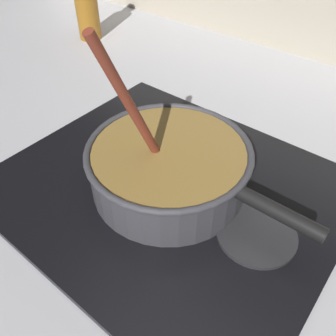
% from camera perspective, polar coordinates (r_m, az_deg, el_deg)
% --- Properties ---
extents(ground, '(2.40, 1.60, 0.04)m').
position_cam_1_polar(ground, '(0.57, -7.95, -11.98)').
color(ground, '#B7B7BC').
extents(hob_plate, '(0.56, 0.48, 0.01)m').
position_cam_1_polar(hob_plate, '(0.61, 0.00, -3.12)').
color(hob_plate, black).
rests_on(hob_plate, ground).
extents(burner_ring, '(0.16, 0.16, 0.01)m').
position_cam_1_polar(burner_ring, '(0.61, 0.00, -2.45)').
color(burner_ring, '#592D0C').
rests_on(burner_ring, hob_plate).
extents(spare_burner, '(0.12, 0.12, 0.01)m').
position_cam_1_polar(spare_burner, '(0.55, 14.16, -10.31)').
color(spare_burner, '#262628').
rests_on(spare_burner, hob_plate).
extents(cooking_pan, '(0.39, 0.27, 0.29)m').
position_cam_1_polar(cooking_pan, '(0.58, 0.08, 0.35)').
color(cooking_pan, '#38383D').
rests_on(cooking_pan, hob_plate).
extents(sauce_bottle, '(0.07, 0.07, 0.23)m').
position_cam_1_polar(sauce_bottle, '(1.18, -13.10, 24.30)').
color(sauce_bottle, '#8C5919').
rests_on(sauce_bottle, ground).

